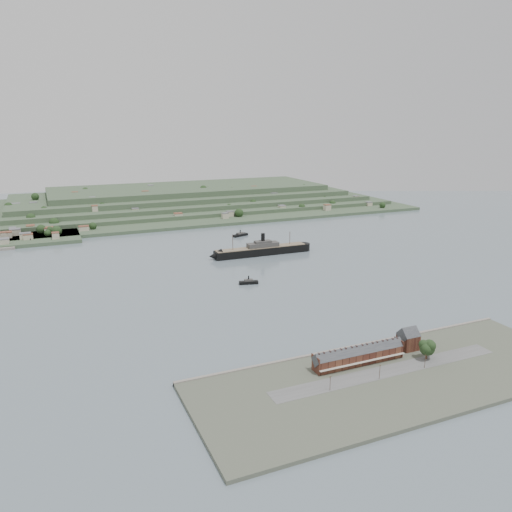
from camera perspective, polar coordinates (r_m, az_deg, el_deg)
name	(u,v)px	position (r m, az deg, el deg)	size (l,w,h in m)	color
ground	(255,280)	(430.96, -0.09, -2.78)	(1400.00, 1400.00, 0.00)	slate
near_shore	(394,376)	(281.97, 15.53, -13.13)	(220.00, 80.00, 2.60)	#4C5142
terrace_row	(359,355)	(286.97, 11.65, -11.05)	(55.60, 9.80, 11.07)	#3F1E16
gabled_building	(408,339)	(310.74, 17.00, -9.06)	(10.40, 10.18, 14.09)	#3F1E16
far_peninsula	(173,201)	(802.22, -9.47, 6.17)	(760.00, 309.00, 30.00)	#31472F
steamship	(259,250)	(511.32, 0.30, 0.65)	(111.94, 14.78, 26.87)	black
tugboat	(249,282)	(420.31, -0.85, -2.99)	(16.70, 7.94, 7.26)	black
ferry_west	(31,242)	(616.05, -24.34, 1.43)	(15.92, 9.81, 5.79)	black
ferry_east	(240,235)	(598.68, -1.81, 2.45)	(21.09, 12.34, 7.65)	black
fig_tree	(428,347)	(300.73, 19.07, -9.84)	(10.60, 9.18, 11.83)	#432C1F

